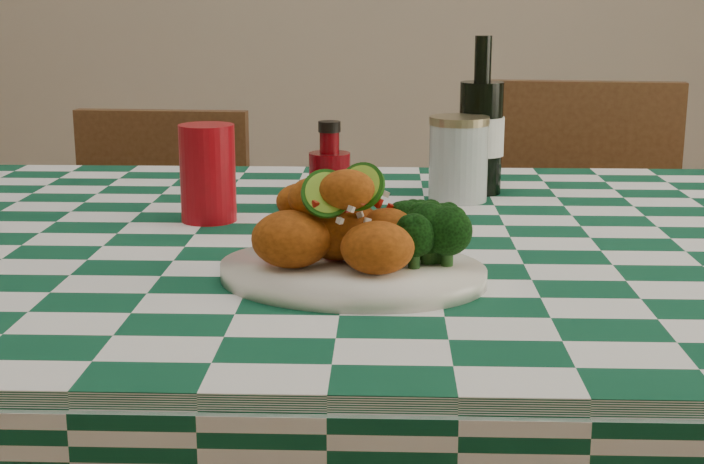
# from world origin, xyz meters

# --- Properties ---
(plate) EXTENTS (0.34, 0.29, 0.02)m
(plate) POSITION_xyz_m (0.01, -0.21, 0.80)
(plate) COLOR white
(plate) RESTS_ON dining_table
(fried_chicken_pile) EXTENTS (0.16, 0.12, 0.10)m
(fried_chicken_pile) POSITION_xyz_m (0.00, -0.21, 0.86)
(fried_chicken_pile) COLOR #AC4C10
(fried_chicken_pile) RESTS_ON plate
(broccoli_side) EXTENTS (0.09, 0.09, 0.07)m
(broccoli_side) POSITION_xyz_m (0.09, -0.19, 0.84)
(broccoli_side) COLOR black
(broccoli_side) RESTS_ON plate
(red_tumbler) EXTENTS (0.10, 0.10, 0.13)m
(red_tumbler) POSITION_xyz_m (-0.20, 0.08, 0.85)
(red_tumbler) COLOR #990810
(red_tumbler) RESTS_ON dining_table
(ketchup_bottle) EXTENTS (0.07, 0.07, 0.13)m
(ketchup_bottle) POSITION_xyz_m (-0.04, 0.15, 0.85)
(ketchup_bottle) COLOR #600409
(ketchup_bottle) RESTS_ON dining_table
(mason_jar) EXTENTS (0.11, 0.11, 0.13)m
(mason_jar) POSITION_xyz_m (0.15, 0.23, 0.85)
(mason_jar) COLOR #B2BCBA
(mason_jar) RESTS_ON dining_table
(beer_bottle) EXTENTS (0.08, 0.08, 0.24)m
(beer_bottle) POSITION_xyz_m (0.19, 0.29, 0.91)
(beer_bottle) COLOR black
(beer_bottle) RESTS_ON dining_table
(wooden_chair_left) EXTENTS (0.41, 0.43, 0.84)m
(wooden_chair_left) POSITION_xyz_m (-0.46, 0.73, 0.42)
(wooden_chair_left) COLOR #472814
(wooden_chair_left) RESTS_ON ground
(wooden_chair_right) EXTENTS (0.46, 0.48, 0.91)m
(wooden_chair_right) POSITION_xyz_m (0.44, 0.68, 0.46)
(wooden_chair_right) COLOR #472814
(wooden_chair_right) RESTS_ON ground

